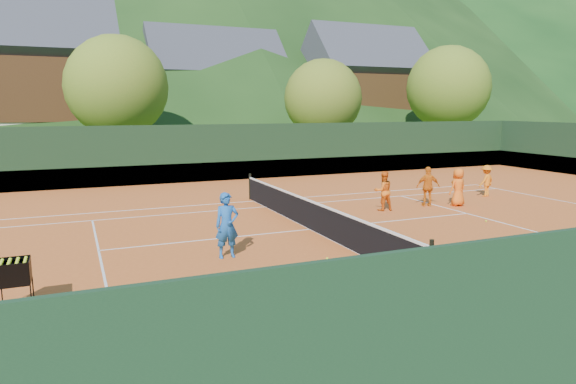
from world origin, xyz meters
name	(u,v)px	position (x,y,z in m)	size (l,w,h in m)	color
ground	(310,230)	(0.00, 0.00, 0.00)	(400.00, 400.00, 0.00)	#2D4C17
clay_court	(310,230)	(0.00, 0.00, 0.01)	(40.00, 24.00, 0.02)	#C3561F
coach	(227,225)	(-3.33, -1.98, 0.88)	(0.62, 0.41, 1.71)	#1A59AA
student_a	(383,191)	(3.87, 1.72, 0.77)	(0.73, 0.57, 1.50)	orange
student_b	(428,187)	(5.97, 1.75, 0.81)	(0.92, 0.38, 1.57)	orange
student_c	(458,187)	(7.10, 1.34, 0.77)	(0.74, 0.48, 1.50)	orange
student_d	(486,181)	(9.78, 2.63, 0.71)	(0.89, 0.51, 1.38)	orange
tennis_ball_0	(534,357)	(-0.48, -9.13, 0.05)	(0.07, 0.07, 0.07)	#CEE926
tennis_ball_2	(51,338)	(-7.43, -5.48, 0.05)	(0.07, 0.07, 0.07)	#CEE926
tennis_ball_3	(216,350)	(-4.98, -6.99, 0.05)	(0.07, 0.07, 0.07)	#CEE926
tennis_ball_6	(406,332)	(-1.79, -7.61, 0.05)	(0.07, 0.07, 0.07)	#CEE926
tennis_ball_8	(318,336)	(-3.25, -7.17, 0.05)	(0.07, 0.07, 0.07)	#CEE926
tennis_ball_9	(239,362)	(-4.77, -7.50, 0.05)	(0.07, 0.07, 0.07)	#CEE926
tennis_ball_10	(543,239)	(5.75, -3.91, 0.05)	(0.07, 0.07, 0.07)	#CEE926
tennis_ball_12	(486,221)	(5.99, -1.38, 0.05)	(0.07, 0.07, 0.07)	#CEE926
tennis_ball_13	(498,291)	(1.19, -6.73, 0.05)	(0.07, 0.07, 0.07)	#CEE926
tennis_ball_14	(408,262)	(0.69, -4.28, 0.05)	(0.07, 0.07, 0.07)	#CEE926
tennis_ball_15	(548,293)	(2.06, -7.21, 0.05)	(0.07, 0.07, 0.07)	#CEE926
tennis_ball_16	(425,262)	(1.10, -4.40, 0.05)	(0.07, 0.07, 0.07)	#CEE926
tennis_ball_17	(13,301)	(-8.18, -3.34, 0.05)	(0.07, 0.07, 0.07)	#CEE926
tennis_ball_18	(505,268)	(2.57, -5.55, 0.05)	(0.07, 0.07, 0.07)	#CEE926
tennis_ball_21	(327,259)	(-1.04, -3.20, 0.05)	(0.07, 0.07, 0.07)	#CEE926
tennis_ball_22	(417,287)	(-0.22, -5.85, 0.05)	(0.07, 0.07, 0.07)	#CEE926
tennis_ball_23	(170,283)	(-5.08, -3.52, 0.05)	(0.07, 0.07, 0.07)	#CEE926
court_lines	(310,229)	(0.00, 0.00, 0.02)	(23.83, 11.03, 0.00)	white
tennis_net	(310,214)	(0.00, 0.00, 0.52)	(0.10, 12.07, 1.10)	black
perimeter_fence	(311,191)	(0.00, 0.00, 1.27)	(40.40, 24.24, 3.00)	black
ball_hopper	(14,273)	(-8.06, -3.82, 0.77)	(0.57, 0.57, 1.00)	black
chalet_left	(23,84)	(-10.00, 30.00, 5.65)	(13.80, 9.93, 12.92)	beige
chalet_mid	(215,96)	(6.00, 34.00, 4.99)	(12.65, 8.82, 11.45)	beige
chalet_right	(363,94)	(20.00, 30.00, 5.26)	(11.50, 8.82, 11.91)	beige
tree_b	(117,87)	(-4.00, 20.00, 5.19)	(6.40, 6.40, 8.40)	#3F2819
tree_c	(323,98)	(10.00, 19.00, 4.54)	(5.60, 5.60, 7.35)	#3F2619
tree_d	(448,88)	(22.00, 20.00, 5.52)	(6.80, 6.80, 8.93)	#432B1A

